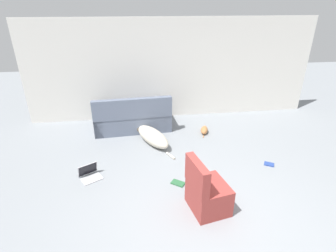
{
  "coord_description": "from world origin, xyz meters",
  "views": [
    {
      "loc": [
        -1.05,
        -2.58,
        2.86
      ],
      "look_at": [
        -0.45,
        1.82,
        0.75
      ],
      "focal_mm": 28.0,
      "sensor_mm": 36.0,
      "label": 1
    }
  ],
  "objects_px": {
    "laptop_open": "(89,173)",
    "book_green": "(178,183)",
    "couch": "(133,118)",
    "side_chair": "(206,193)",
    "book_blue": "(269,164)",
    "dog": "(150,135)",
    "cat": "(204,130)"
  },
  "relations": [
    {
      "from": "couch",
      "to": "laptop_open",
      "type": "xyz_separation_m",
      "value": [
        -0.81,
        -1.91,
        -0.2
      ]
    },
    {
      "from": "couch",
      "to": "book_blue",
      "type": "distance_m",
      "value": 3.27
    },
    {
      "from": "couch",
      "to": "cat",
      "type": "height_order",
      "value": "couch"
    },
    {
      "from": "couch",
      "to": "cat",
      "type": "relative_size",
      "value": 3.71
    },
    {
      "from": "laptop_open",
      "to": "book_green",
      "type": "height_order",
      "value": "laptop_open"
    },
    {
      "from": "dog",
      "to": "book_green",
      "type": "bearing_deg",
      "value": 165.66
    },
    {
      "from": "laptop_open",
      "to": "book_green",
      "type": "distance_m",
      "value": 1.6
    },
    {
      "from": "laptop_open",
      "to": "side_chair",
      "type": "bearing_deg",
      "value": -58.99
    },
    {
      "from": "laptop_open",
      "to": "cat",
      "type": "bearing_deg",
      "value": 0.64
    },
    {
      "from": "book_green",
      "to": "book_blue",
      "type": "xyz_separation_m",
      "value": [
        1.85,
        0.34,
        0.0
      ]
    },
    {
      "from": "cat",
      "to": "book_green",
      "type": "bearing_deg",
      "value": 171.22
    },
    {
      "from": "cat",
      "to": "book_blue",
      "type": "height_order",
      "value": "cat"
    },
    {
      "from": "dog",
      "to": "laptop_open",
      "type": "distance_m",
      "value": 1.68
    },
    {
      "from": "laptop_open",
      "to": "side_chair",
      "type": "distance_m",
      "value": 2.15
    },
    {
      "from": "couch",
      "to": "side_chair",
      "type": "height_order",
      "value": "couch"
    },
    {
      "from": "cat",
      "to": "side_chair",
      "type": "height_order",
      "value": "side_chair"
    },
    {
      "from": "cat",
      "to": "dog",
      "type": "bearing_deg",
      "value": 120.13
    },
    {
      "from": "side_chair",
      "to": "couch",
      "type": "bearing_deg",
      "value": 8.12
    },
    {
      "from": "book_blue",
      "to": "dog",
      "type": "bearing_deg",
      "value": 150.42
    },
    {
      "from": "dog",
      "to": "book_blue",
      "type": "height_order",
      "value": "dog"
    },
    {
      "from": "book_green",
      "to": "cat",
      "type": "bearing_deg",
      "value": 62.57
    },
    {
      "from": "side_chair",
      "to": "book_blue",
      "type": "bearing_deg",
      "value": -68.73
    },
    {
      "from": "side_chair",
      "to": "laptop_open",
      "type": "bearing_deg",
      "value": 49.05
    },
    {
      "from": "cat",
      "to": "side_chair",
      "type": "bearing_deg",
      "value": -175.93
    },
    {
      "from": "couch",
      "to": "cat",
      "type": "xyz_separation_m",
      "value": [
        1.7,
        -0.47,
        -0.21
      ]
    },
    {
      "from": "dog",
      "to": "laptop_open",
      "type": "relative_size",
      "value": 3.28
    },
    {
      "from": "book_green",
      "to": "book_blue",
      "type": "distance_m",
      "value": 1.88
    },
    {
      "from": "couch",
      "to": "book_green",
      "type": "xyz_separation_m",
      "value": [
        0.73,
        -2.32,
        -0.27
      ]
    },
    {
      "from": "cat",
      "to": "laptop_open",
      "type": "bearing_deg",
      "value": 138.61
    },
    {
      "from": "laptop_open",
      "to": "book_blue",
      "type": "bearing_deg",
      "value": -30.56
    },
    {
      "from": "dog",
      "to": "book_blue",
      "type": "bearing_deg",
      "value": -146.44
    },
    {
      "from": "dog",
      "to": "side_chair",
      "type": "height_order",
      "value": "side_chair"
    }
  ]
}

